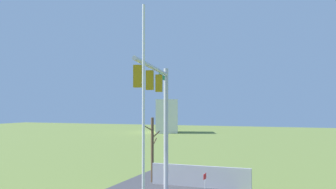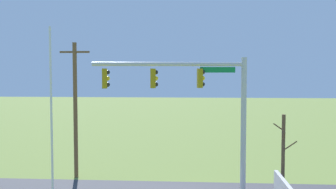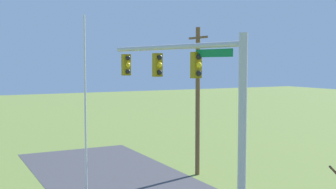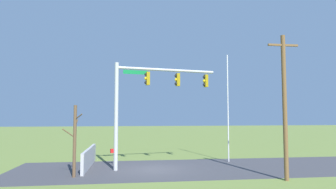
% 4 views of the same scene
% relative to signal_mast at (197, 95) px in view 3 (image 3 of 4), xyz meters
% --- Properties ---
extents(signal_mast, '(7.57, 1.66, 7.53)m').
position_rel_signal_mast_xyz_m(signal_mast, '(0.00, 0.00, 0.00)').
color(signal_mast, '#B2B5BA').
rests_on(signal_mast, ground_plane).
extents(flagpole, '(0.10, 0.10, 8.86)m').
position_rel_signal_mast_xyz_m(flagpole, '(-6.87, -2.16, -0.94)').
color(flagpole, silver).
rests_on(flagpole, ground_plane).
extents(utility_pole, '(1.90, 0.26, 8.63)m').
position_rel_signal_mast_xyz_m(utility_pole, '(-7.93, 4.88, -0.89)').
color(utility_pole, brown).
rests_on(utility_pole, ground_plane).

